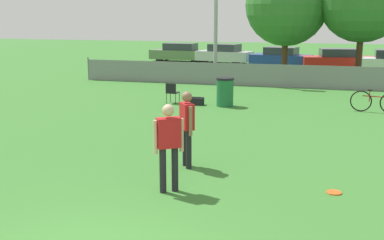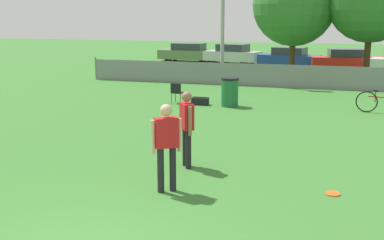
% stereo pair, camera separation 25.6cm
% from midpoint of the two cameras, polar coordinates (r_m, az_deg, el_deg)
% --- Properties ---
extents(fence_backline, '(18.91, 0.07, 1.21)m').
position_cam_midpoint_polar(fence_backline, '(23.73, 8.07, 5.26)').
color(fence_backline, gray).
rests_on(fence_backline, ground_plane).
extents(tree_near_pole, '(4.35, 4.35, 6.15)m').
position_cam_midpoint_polar(tree_near_pole, '(26.49, 10.87, 13.28)').
color(tree_near_pole, '#4C331E').
rests_on(tree_near_pole, ground_plane).
extents(player_defender_red, '(0.43, 0.51, 1.73)m').
position_cam_midpoint_polar(player_defender_red, '(10.67, -1.29, -0.38)').
color(player_defender_red, black).
rests_on(player_defender_red, ground_plane).
extents(player_thrower_red, '(0.50, 0.44, 1.73)m').
position_cam_midpoint_polar(player_thrower_red, '(9.16, -3.59, -2.51)').
color(player_thrower_red, black).
rests_on(player_thrower_red, ground_plane).
extents(frisbee_disc, '(0.29, 0.29, 0.03)m').
position_cam_midpoint_polar(frisbee_disc, '(9.72, 15.74, -8.26)').
color(frisbee_disc, '#E5591E').
rests_on(frisbee_disc, ground_plane).
extents(folding_chair_sideline, '(0.46, 0.47, 0.80)m').
position_cam_midpoint_polar(folding_chair_sideline, '(18.86, -2.76, 3.39)').
color(folding_chair_sideline, '#333338').
rests_on(folding_chair_sideline, ground_plane).
extents(bicycle_sideline, '(1.75, 0.45, 0.81)m').
position_cam_midpoint_polar(bicycle_sideline, '(18.18, 20.59, 2.04)').
color(bicycle_sideline, black).
rests_on(bicycle_sideline, ground_plane).
extents(trash_bin, '(0.67, 0.67, 1.09)m').
position_cam_midpoint_polar(trash_bin, '(18.28, 3.53, 3.34)').
color(trash_bin, '#1E6638').
rests_on(trash_bin, ground_plane).
extents(gear_bag_sideline, '(0.63, 0.35, 0.31)m').
position_cam_midpoint_polar(gear_bag_sideline, '(18.60, -0.01, 2.25)').
color(gear_bag_sideline, black).
rests_on(gear_bag_sideline, ground_plane).
extents(parked_car_olive, '(4.63, 1.92, 1.39)m').
position_cam_midpoint_polar(parked_car_olive, '(37.07, -1.59, 7.98)').
color(parked_car_olive, black).
rests_on(parked_car_olive, ground_plane).
extents(parked_car_silver, '(4.26, 2.49, 1.41)m').
position_cam_midpoint_polar(parked_car_silver, '(35.63, 3.66, 7.82)').
color(parked_car_silver, black).
rests_on(parked_car_silver, ground_plane).
extents(parked_car_blue, '(4.24, 2.45, 1.36)m').
position_cam_midpoint_polar(parked_car_blue, '(33.26, 10.29, 7.30)').
color(parked_car_blue, black).
rests_on(parked_car_blue, ground_plane).
extents(parked_car_red, '(4.76, 2.44, 1.36)m').
position_cam_midpoint_polar(parked_car_red, '(32.44, 16.79, 6.87)').
color(parked_car_red, black).
rests_on(parked_car_red, ground_plane).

